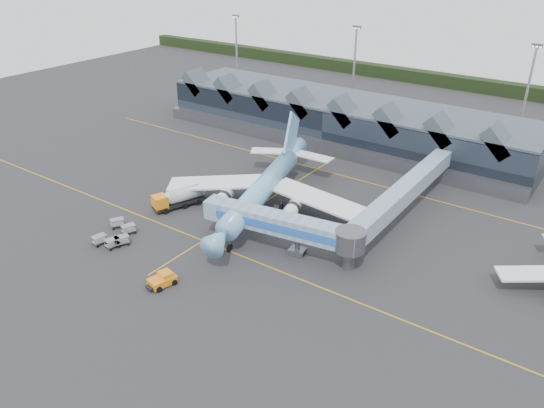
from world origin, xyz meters
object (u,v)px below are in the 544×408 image
Objects in this scene: main_airliner at (264,187)px; pushback_tug at (163,280)px; jet_bridge at (291,227)px; fuel_truck at (180,197)px.

pushback_tug is (2.35, -27.77, -3.22)m from main_airliner.
jet_bridge is at bearing -55.02° from main_airliner.
main_airliner reaches higher than jet_bridge.
jet_bridge is at bearing 17.98° from fuel_truck.
jet_bridge is (12.46, -10.21, 0.43)m from main_airliner.
main_airliner is at bearing 55.91° from fuel_truck.
main_airliner reaches higher than fuel_truck.
main_airliner is at bearing 107.80° from pushback_tug.
jet_bridge reaches higher than fuel_truck.
main_airliner reaches higher than pushback_tug.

